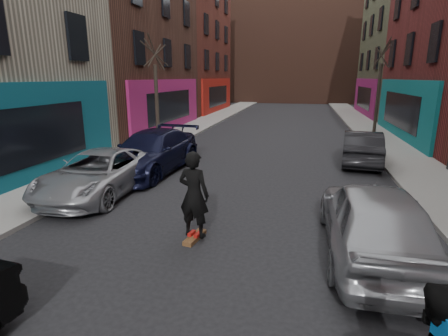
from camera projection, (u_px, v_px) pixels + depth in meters
The scene contains 11 objects.
sidewalk_left at pixel (212, 119), 30.99m from camera, with size 2.50×84.00×0.13m, color gray.
sidewalk_right at pixel (361, 123), 28.32m from camera, with size 2.50×84.00×0.13m, color gray.
building_far at pixel (295, 54), 52.44m from camera, with size 40.00×10.00×14.00m, color #47281E.
tree_left_far at pixel (156, 82), 18.82m from camera, with size 2.00×2.00×6.50m, color black, non-canonical shape.
tree_right_far at pixel (380, 79), 21.80m from camera, with size 2.00×2.00×6.80m, color black, non-canonical shape.
parked_left_far at pixel (99, 173), 11.13m from camera, with size 2.29×4.97×1.38m, color #9A9CA2.
parked_left_end at pixel (151, 152), 13.72m from camera, with size 2.26×5.55×1.61m, color black.
parked_right_far at pixel (374, 219), 7.19m from camera, with size 1.92×4.78×1.63m, color #94969C.
parked_right_end at pixel (362, 147), 15.03m from camera, with size 1.52×4.35×1.43m, color black.
skateboard at pixel (195, 237), 8.10m from camera, with size 0.22×0.80×0.10m, color brown.
skateboarder at pixel (194, 195), 7.84m from camera, with size 0.73×0.48×2.00m, color black.
Camera 1 is at (1.67, -0.09, 3.66)m, focal length 28.00 mm.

